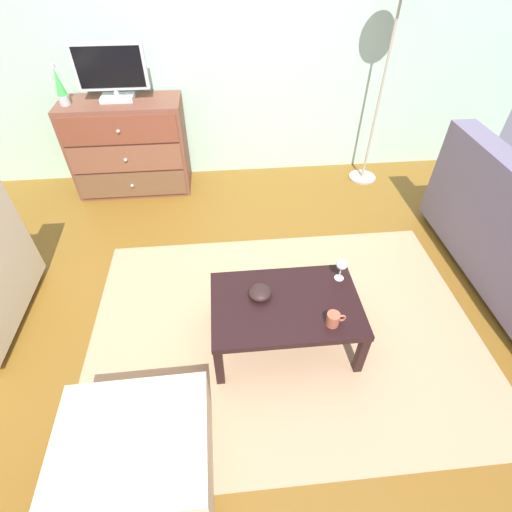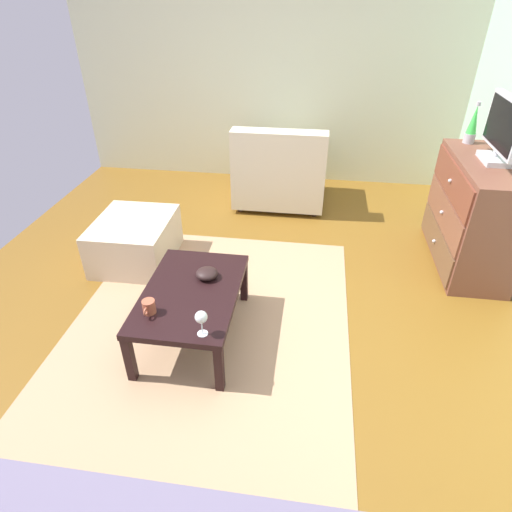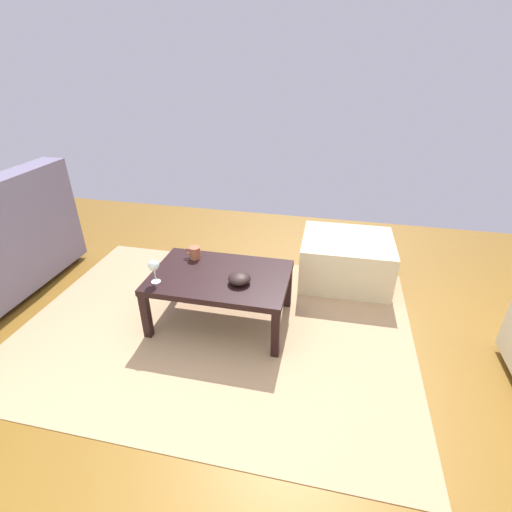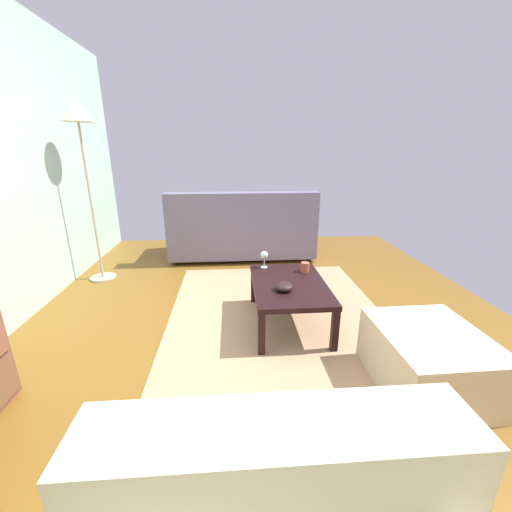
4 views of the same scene
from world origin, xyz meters
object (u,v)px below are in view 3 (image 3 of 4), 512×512
at_px(coffee_table, 220,280).
at_px(bowl_decorative, 239,279).
at_px(ottoman, 346,260).
at_px(wine_glass, 154,266).
at_px(mug, 195,253).

distance_m(coffee_table, bowl_decorative, 0.18).
bearing_deg(ottoman, coffee_table, 41.20).
bearing_deg(ottoman, bowl_decorative, 49.57).
relative_size(coffee_table, wine_glass, 5.76).
xyz_separation_m(wine_glass, bowl_decorative, (-0.52, -0.10, -0.08)).
bearing_deg(ottoman, wine_glass, 36.76).
bearing_deg(coffee_table, bowl_decorative, 155.56).
height_order(wine_glass, ottoman, wine_glass).
bearing_deg(mug, wine_glass, 69.70).
xyz_separation_m(bowl_decorative, ottoman, (-0.67, -0.79, -0.22)).
xyz_separation_m(coffee_table, mug, (0.24, -0.18, 0.09)).
height_order(bowl_decorative, ottoman, bowl_decorative).
bearing_deg(bowl_decorative, ottoman, -130.43).
distance_m(mug, bowl_decorative, 0.46).
relative_size(coffee_table, ottoman, 1.29).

